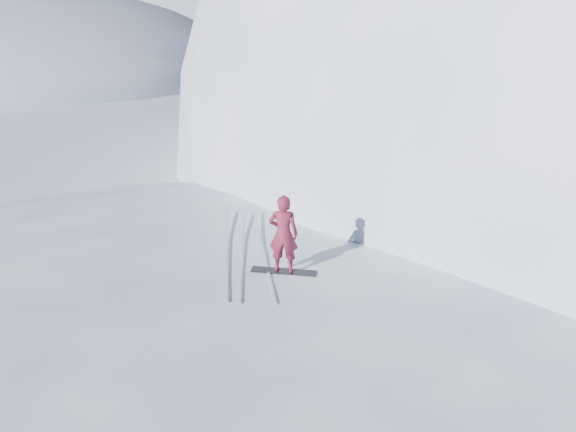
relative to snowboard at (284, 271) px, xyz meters
name	(u,v)px	position (x,y,z in m)	size (l,w,h in m)	color
near_ridge	(299,360)	(0.41, -0.23, -2.41)	(36.00, 28.00, 4.80)	white
peak_shoulder	(499,179)	(9.41, 16.77, -2.41)	(28.00, 24.00, 18.00)	white
far_ridge_c	(152,47)	(-40.59, 106.77, -2.41)	(140.00, 90.00, 36.00)	white
wind_bumps	(232,377)	(-1.15, -1.11, -2.41)	(16.00, 14.40, 1.00)	white
snowboard	(284,271)	(0.00, 0.00, 0.00)	(1.63, 0.30, 0.03)	black
snowboarder	(283,234)	(0.00, 0.00, 1.00)	(0.72, 0.47, 1.97)	maroon
board_tracks	(244,247)	(-1.23, 1.30, 0.01)	(2.39, 5.93, 0.04)	silver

